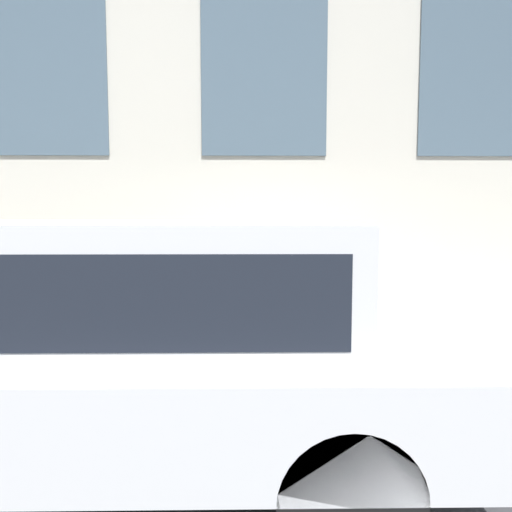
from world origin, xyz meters
TOP-DOWN VIEW (x-y plane):
  - ground_plane at (0.00, 0.00)m, footprint 80.00×80.00m
  - sidewalk at (1.15, 0.00)m, footprint 2.31×60.00m
  - building_facade at (2.46, 0.00)m, footprint 0.33×40.00m
  - fire_hydrant at (0.49, 0.36)m, footprint 0.37×0.47m
  - person at (0.66, -0.08)m, footprint 0.36×0.24m
  - parked_truck_white_near at (-1.46, 1.22)m, footprint 1.99×5.02m

SIDE VIEW (x-z plane):
  - ground_plane at x=0.00m, z-range 0.00..0.00m
  - sidewalk at x=1.15m, z-range 0.00..0.12m
  - fire_hydrant at x=0.49m, z-range 0.13..0.92m
  - parked_truck_white_near at x=-1.46m, z-range 0.13..1.80m
  - person at x=0.66m, z-range 0.27..1.74m
  - building_facade at x=2.46m, z-range 0.01..8.58m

